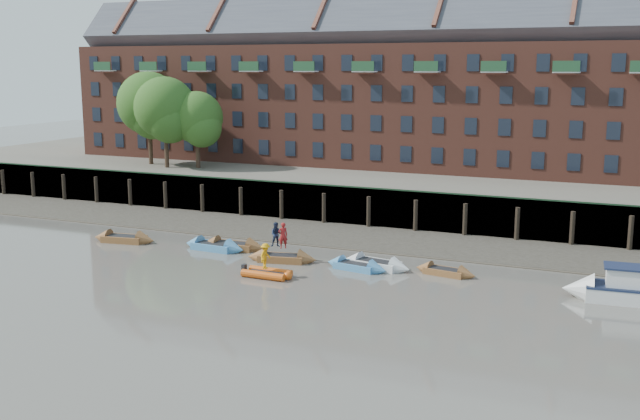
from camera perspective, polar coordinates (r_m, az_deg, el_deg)
The scene contains 19 objects.
ground at distance 41.86m, azimuth -3.85°, elevation -7.41°, with size 220.00×220.00×0.00m, color #605C54.
foreshore at distance 57.85m, azimuth 4.32°, elevation -2.23°, with size 110.00×8.00×0.50m, color #3D382F.
mud_band at distance 54.73m, azimuth 3.15°, elevation -2.98°, with size 110.00×1.60×0.10m, color #4C4336.
river_wall at distance 61.59m, azimuth 5.67°, elevation 0.07°, with size 110.00×1.23×3.30m.
bank_terrace at distance 74.49m, azimuth 8.88°, elevation 1.89°, with size 110.00×28.00×3.20m, color #5E594D.
apartment_terrace at distance 74.55m, azimuth 9.33°, elevation 10.55°, with size 80.60×15.56×20.98m.
tree_cluster at distance 76.59m, azimuth -11.75°, elevation 7.62°, with size 11.76×7.74×9.40m.
rowboat_0 at distance 58.61m, azimuth -14.70°, elevation -2.14°, with size 5.14×2.16×1.45m.
rowboat_1 at distance 54.88m, azimuth -8.07°, elevation -2.77°, with size 5.09×1.78×1.45m.
rowboat_2 at distance 54.87m, azimuth -6.65°, elevation -2.73°, with size 5.11×1.86×1.45m.
rowboat_3 at distance 51.17m, azimuth -2.93°, elevation -3.69°, with size 5.02×2.32×1.40m.
rowboat_4 at distance 49.23m, azimuth 2.77°, elevation -4.30°, with size 4.57×2.01×1.28m.
rowboat_5 at distance 49.68m, azimuth 4.30°, elevation -4.15°, with size 5.12×2.29×1.44m.
rowboat_6 at distance 48.64m, azimuth 9.52°, elevation -4.65°, with size 4.24×1.86×1.19m.
rib_tender at distance 47.55m, azimuth -3.93°, elevation -4.85°, with size 3.27×1.58×0.56m.
motor_launch at distance 45.92m, azimuth 21.45°, elevation -5.62°, with size 6.55×2.59×2.64m.
person_rower_a at distance 50.80m, azimuth -2.84°, elevation -1.94°, with size 0.65×0.43×1.79m, color maroon.
person_rower_b at distance 51.26m, azimuth -3.33°, elevation -1.88°, with size 0.83×0.65×1.71m, color #19233F.
person_rib_crew at distance 47.40m, azimuth -4.18°, elevation -3.52°, with size 1.06×0.61×1.65m, color orange.
Camera 1 is at (18.28, -35.28, 13.19)m, focal length 42.00 mm.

